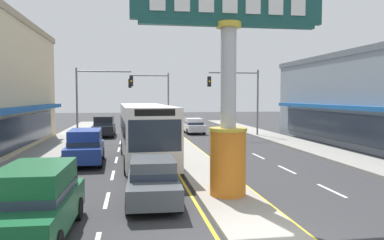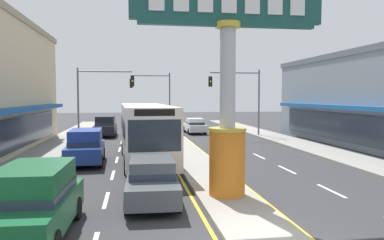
% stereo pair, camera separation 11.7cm
% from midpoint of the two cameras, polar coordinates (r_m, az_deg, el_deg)
% --- Properties ---
extents(median_strip, '(2.17, 52.00, 0.14)m').
position_cam_midpoint_polar(median_strip, '(27.49, -1.90, -4.13)').
color(median_strip, gray).
rests_on(median_strip, ground).
extents(sidewalk_left, '(2.82, 60.00, 0.18)m').
position_cam_midpoint_polar(sidewalk_left, '(25.92, -21.75, -4.80)').
color(sidewalk_left, gray).
rests_on(sidewalk_left, ground).
extents(sidewalk_right, '(2.82, 60.00, 0.18)m').
position_cam_midpoint_polar(sidewalk_right, '(28.21, 17.34, -4.05)').
color(sidewalk_right, gray).
rests_on(sidewalk_right, ground).
extents(lane_markings, '(8.91, 52.00, 0.01)m').
position_cam_midpoint_polar(lane_markings, '(26.17, -1.52, -4.66)').
color(lane_markings, silver).
rests_on(lane_markings, ground).
extents(district_sign, '(7.01, 1.38, 7.70)m').
position_cam_midpoint_polar(district_sign, '(13.77, 5.25, 3.86)').
color(district_sign, orange).
rests_on(district_sign, median_strip).
extents(traffic_light_left_side, '(4.86, 0.46, 6.20)m').
position_cam_midpoint_polar(traffic_light_left_side, '(33.63, -14.10, 4.31)').
color(traffic_light_left_side, slate).
rests_on(traffic_light_left_side, ground).
extents(traffic_light_right_side, '(4.86, 0.46, 6.20)m').
position_cam_midpoint_polar(traffic_light_right_side, '(34.98, 7.07, 4.36)').
color(traffic_light_right_side, slate).
rests_on(traffic_light_right_side, ground).
extents(traffic_light_median_far, '(4.20, 0.46, 6.20)m').
position_cam_midpoint_polar(traffic_light_median_far, '(39.56, -5.83, 4.20)').
color(traffic_light_median_far, slate).
rests_on(traffic_light_median_far, ground).
extents(suv_near_right_lane, '(2.09, 4.66, 1.90)m').
position_cam_midpoint_polar(suv_near_right_lane, '(11.10, -22.90, -11.17)').
color(suv_near_right_lane, '#14562D').
rests_on(suv_near_right_lane, ground).
extents(sedan_far_right_lane, '(1.94, 4.35, 1.53)m').
position_cam_midpoint_polar(sedan_far_right_lane, '(13.71, -6.13, -8.95)').
color(sedan_far_right_lane, '#4C5156').
rests_on(sedan_far_right_lane, ground).
extents(bus_near_left_lane, '(3.03, 11.30, 3.26)m').
position_cam_midpoint_polar(bus_near_left_lane, '(21.89, -7.30, -1.40)').
color(bus_near_left_lane, silver).
rests_on(bus_near_left_lane, ground).
extents(suv_mid_left_lane, '(1.97, 4.60, 1.90)m').
position_cam_midpoint_polar(suv_mid_left_lane, '(36.48, -13.20, -0.87)').
color(suv_mid_left_lane, black).
rests_on(suv_mid_left_lane, ground).
extents(sedan_far_left_oncoming, '(1.95, 4.36, 1.53)m').
position_cam_midpoint_polar(sedan_far_left_oncoming, '(38.40, 0.14, -0.85)').
color(sedan_far_left_oncoming, silver).
rests_on(sedan_far_left_oncoming, ground).
extents(suv_kerb_right, '(2.10, 4.67, 1.90)m').
position_cam_midpoint_polar(suv_kerb_right, '(21.94, -15.94, -3.81)').
color(suv_kerb_right, navy).
rests_on(suv_kerb_right, ground).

